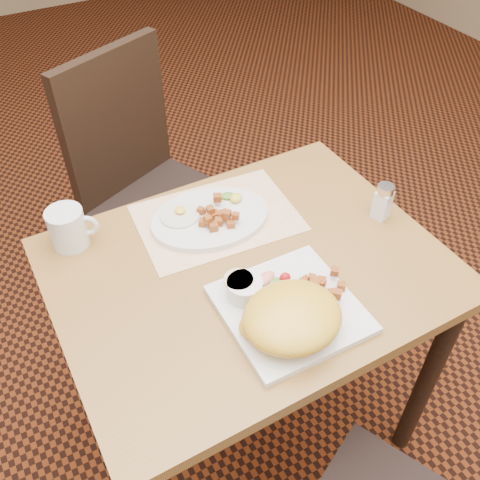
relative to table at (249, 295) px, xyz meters
name	(u,v)px	position (x,y,z in m)	size (l,w,h in m)	color
ground	(247,421)	(0.00, 0.00, -0.64)	(8.00, 8.00, 0.00)	black
table	(249,295)	(0.00, 0.00, 0.00)	(0.90, 0.70, 0.75)	olive
chair_far	(147,180)	(0.00, 0.70, -0.10)	(0.55, 0.56, 0.97)	black
placemat	(217,218)	(0.01, 0.18, 0.11)	(0.40, 0.28, 0.00)	white
plate_square	(290,309)	(0.01, -0.16, 0.12)	(0.28, 0.28, 0.02)	silver
plate_oval	(210,218)	(-0.01, 0.18, 0.12)	(0.30, 0.23, 0.02)	silver
hollandaise_mound	(291,318)	(-0.02, -0.21, 0.16)	(0.21, 0.19, 0.08)	gold
ramekin	(244,288)	(-0.06, -0.09, 0.15)	(0.08, 0.09, 0.04)	silver
garnish_sq	(272,279)	(0.01, -0.08, 0.14)	(0.09, 0.06, 0.03)	#387223
fried_egg	(180,215)	(-0.08, 0.22, 0.13)	(0.10, 0.10, 0.02)	white
garnish_ov	(233,197)	(0.07, 0.21, 0.14)	(0.06, 0.06, 0.02)	#387223
salt_shaker	(383,201)	(0.38, -0.01, 0.16)	(0.05, 0.05, 0.10)	white
coffee_mug	(69,228)	(-0.34, 0.28, 0.16)	(0.12, 0.09, 0.10)	silver
home_fries_sq	(319,286)	(0.09, -0.16, 0.14)	(0.12, 0.10, 0.03)	#A7521A
home_fries_ov	(218,216)	(0.00, 0.16, 0.14)	(0.10, 0.11, 0.03)	#A7521A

